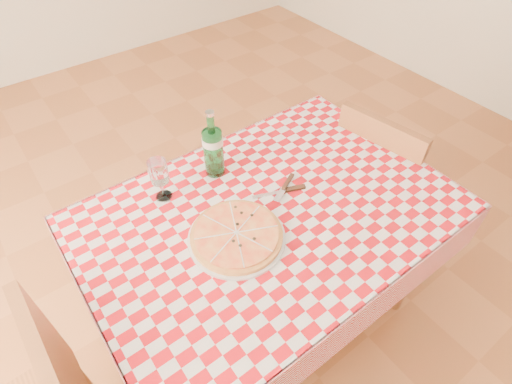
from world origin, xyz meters
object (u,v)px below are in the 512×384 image
Objects in this scene: water_bottle at (213,144)px; chair_near at (378,176)px; dining_table at (270,229)px; pizza_plate at (237,235)px; wine_glass at (160,180)px.

chair_near is at bearing -17.99° from water_bottle.
dining_table is 0.38m from water_bottle.
wine_glass is at bearing 107.74° from pizza_plate.
water_bottle is at bearing 69.34° from pizza_plate.
water_bottle is (0.12, 0.32, 0.12)m from pizza_plate.
water_bottle is at bearing 151.74° from chair_near.
wine_glass reaches higher than pizza_plate.
dining_table is at bearing 173.64° from chair_near.
pizza_plate is at bearing -110.66° from water_bottle.
water_bottle is 1.65× the size of wine_glass.
dining_table is 0.21m from pizza_plate.
chair_near is 0.91m from pizza_plate.
wine_glass is at bearing 132.74° from dining_table.
wine_glass is (-0.10, 0.32, 0.06)m from pizza_plate.
water_bottle is (-0.75, 0.24, 0.40)m from chair_near.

